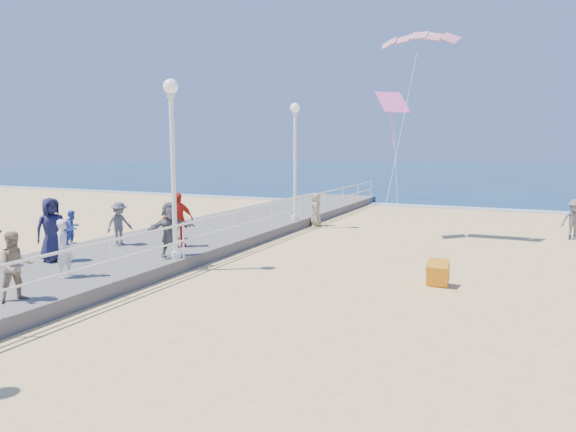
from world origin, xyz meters
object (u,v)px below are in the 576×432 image
at_px(lamp_post_mid, 173,150).
at_px(spectator_5, 170,229).
at_px(spectator_1, 16,266).
at_px(spectator_6, 175,219).
at_px(spectator_2, 119,224).
at_px(box_kite, 438,275).
at_px(lamp_post_far, 295,149).
at_px(beach_walker_a, 574,220).
at_px(woman_holding_toddler, 65,248).
at_px(spectator_4, 52,230).
at_px(beach_walker_c, 316,209).
at_px(spectator_3, 178,220).
at_px(toddler_held, 73,227).

xyz_separation_m(lamp_post_mid, spectator_5, (-0.32, 0.17, -2.42)).
distance_m(spectator_1, spectator_6, 7.88).
bearing_deg(spectator_2, box_kite, -73.31).
bearing_deg(lamp_post_far, spectator_6, -107.79).
relative_size(spectator_5, box_kite, 2.79).
bearing_deg(beach_walker_a, spectator_1, -150.58).
distance_m(woman_holding_toddler, spectator_1, 2.06).
bearing_deg(beach_walker_a, spectator_5, -161.31).
height_order(lamp_post_mid, spectator_6, lamp_post_mid).
bearing_deg(beach_walker_a, lamp_post_mid, -160.09).
xyz_separation_m(lamp_post_mid, spectator_2, (-3.01, 0.89, -2.51)).
bearing_deg(spectator_4, beach_walker_a, -26.74).
bearing_deg(beach_walker_a, spectator_6, -172.26).
xyz_separation_m(lamp_post_far, spectator_6, (-2.02, -6.31, -2.55)).
relative_size(spectator_2, box_kite, 2.49).
height_order(spectator_6, beach_walker_c, spectator_6).
distance_m(spectator_3, box_kite, 8.60).
xyz_separation_m(spectator_4, spectator_5, (2.69, 2.05, -0.11)).
relative_size(spectator_2, spectator_6, 1.04).
distance_m(spectator_4, spectator_6, 4.68).
bearing_deg(spectator_3, beach_walker_a, -17.76).
distance_m(lamp_post_far, box_kite, 11.13).
xyz_separation_m(lamp_post_mid, lamp_post_far, (0.00, 9.00, 0.00)).
bearing_deg(woman_holding_toddler, toddler_held, -52.26).
xyz_separation_m(spectator_1, spectator_6, (-1.55, 7.72, -0.05)).
bearing_deg(spectator_5, woman_holding_toddler, -166.33).
xyz_separation_m(spectator_2, beach_walker_a, (14.51, 10.11, -0.32)).
bearing_deg(spectator_1, lamp_post_mid, 18.62).
bearing_deg(beach_walker_a, spectator_3, -166.55).
height_order(spectator_3, box_kite, spectator_3).
distance_m(spectator_1, beach_walker_c, 15.18).
xyz_separation_m(toddler_held, spectator_4, (-2.01, 1.06, -0.35)).
distance_m(spectator_2, spectator_3, 2.10).
height_order(spectator_1, spectator_6, spectator_1).
bearing_deg(box_kite, spectator_1, -141.35).
distance_m(lamp_post_mid, toddler_held, 3.67).
height_order(lamp_post_far, woman_holding_toddler, lamp_post_far).
relative_size(lamp_post_mid, spectator_4, 2.81).
bearing_deg(spectator_2, woman_holding_toddler, -141.70).
relative_size(woman_holding_toddler, spectator_6, 1.06).
distance_m(lamp_post_far, spectator_3, 7.93).
distance_m(lamp_post_far, spectator_1, 14.26).
distance_m(spectator_6, beach_walker_c, 7.88).
relative_size(lamp_post_mid, beach_walker_c, 3.33).
relative_size(toddler_held, spectator_2, 0.60).
distance_m(spectator_6, beach_walker_a, 15.87).
bearing_deg(spectator_6, woman_holding_toddler, 176.81).
height_order(spectator_4, beach_walker_a, spectator_4).
distance_m(spectator_5, beach_walker_a, 16.04).
distance_m(lamp_post_far, spectator_6, 7.10).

